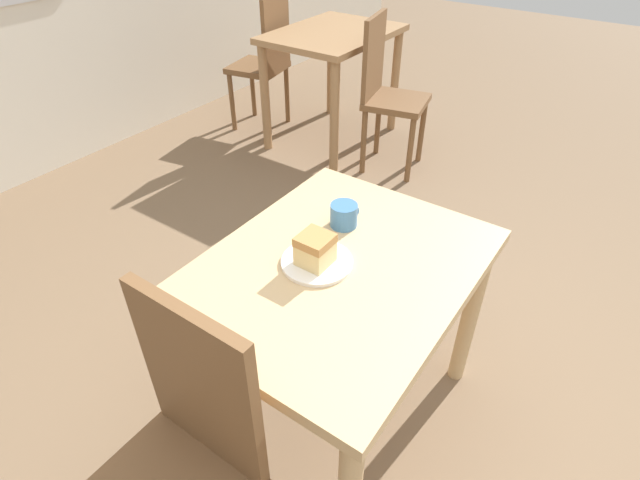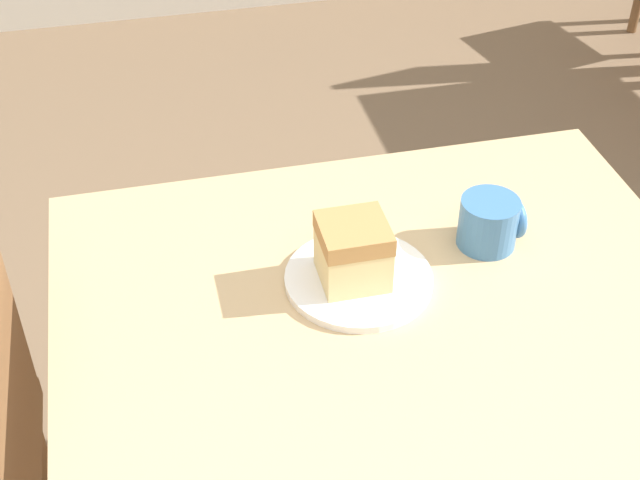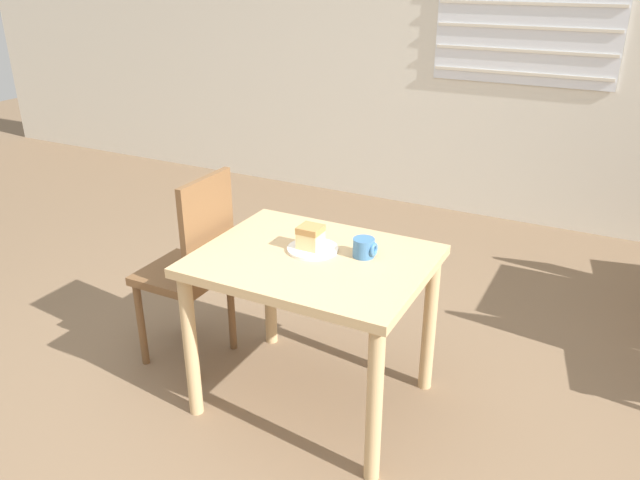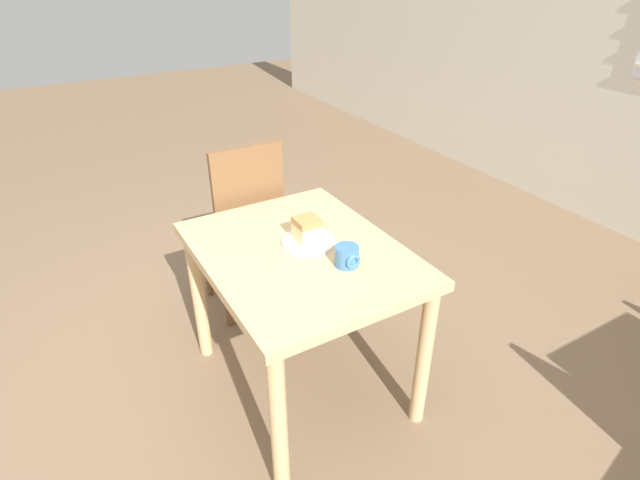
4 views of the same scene
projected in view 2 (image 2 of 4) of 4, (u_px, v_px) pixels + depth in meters
The scene contains 4 objects.
dining_table_near at pixel (386, 359), 1.32m from camera, with size 0.93×0.73×0.71m.
plate at pixel (359, 279), 1.28m from camera, with size 0.21×0.21×0.01m.
cake_slice at pixel (353, 251), 1.24m from camera, with size 0.09×0.09×0.09m.
coffee_mug at pixel (491, 222), 1.33m from camera, with size 0.10×0.09×0.08m.
Camera 2 is at (-0.24, -0.46, 1.56)m, focal length 50.00 mm.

